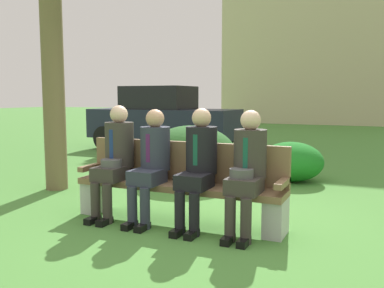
{
  "coord_description": "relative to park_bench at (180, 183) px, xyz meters",
  "views": [
    {
      "loc": [
        1.69,
        -4.3,
        1.42
      ],
      "look_at": [
        -0.37,
        0.26,
        0.85
      ],
      "focal_mm": 39.42,
      "sensor_mm": 36.0,
      "label": 1
    }
  ],
  "objects": [
    {
      "name": "park_bench",
      "position": [
        0.0,
        0.0,
        0.0
      ],
      "size": [
        2.43,
        0.44,
        0.9
      ],
      "color": "brown",
      "rests_on": "ground"
    },
    {
      "name": "building_backdrop",
      "position": [
        0.98,
        21.64,
        6.05
      ],
      "size": [
        14.57,
        8.81,
        12.93
      ],
      "color": "beige",
      "rests_on": "ground"
    },
    {
      "name": "ground_plane",
      "position": [
        0.37,
        0.08,
        -0.44
      ],
      "size": [
        80.0,
        80.0,
        0.0
      ],
      "primitive_type": "plane",
      "color": "#4A8738"
    },
    {
      "name": "shrub_mid_lawn",
      "position": [
        0.71,
        2.82,
        -0.11
      ],
      "size": [
        1.06,
        0.97,
        0.66
      ],
      "primitive_type": "ellipsoid",
      "color": "#1D7A23",
      "rests_on": "ground"
    },
    {
      "name": "seated_man_centerright",
      "position": [
        0.28,
        -0.13,
        0.28
      ],
      "size": [
        0.34,
        0.72,
        1.29
      ],
      "color": "black",
      "rests_on": "ground"
    },
    {
      "name": "seated_man_leftmost",
      "position": [
        -0.77,
        -0.13,
        0.29
      ],
      "size": [
        0.34,
        0.72,
        1.31
      ],
      "color": "#38332D",
      "rests_on": "ground"
    },
    {
      "name": "shrub_near_bench",
      "position": [
        -0.8,
        2.09,
        0.03
      ],
      "size": [
        1.5,
        1.38,
        0.94
      ],
      "primitive_type": "ellipsoid",
      "color": "#2B6028",
      "rests_on": "ground"
    },
    {
      "name": "seated_man_rightmost",
      "position": [
        0.83,
        -0.14,
        0.27
      ],
      "size": [
        0.34,
        0.72,
        1.28
      ],
      "color": "#38332D",
      "rests_on": "ground"
    },
    {
      "name": "parked_car_near",
      "position": [
        -3.25,
        5.67,
        0.4
      ],
      "size": [
        3.9,
        1.7,
        1.68
      ],
      "color": "#1E2338",
      "rests_on": "ground"
    },
    {
      "name": "seated_man_centerleft",
      "position": [
        -0.29,
        -0.13,
        0.27
      ],
      "size": [
        0.34,
        0.72,
        1.27
      ],
      "color": "#2D3342",
      "rests_on": "ground"
    }
  ]
}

